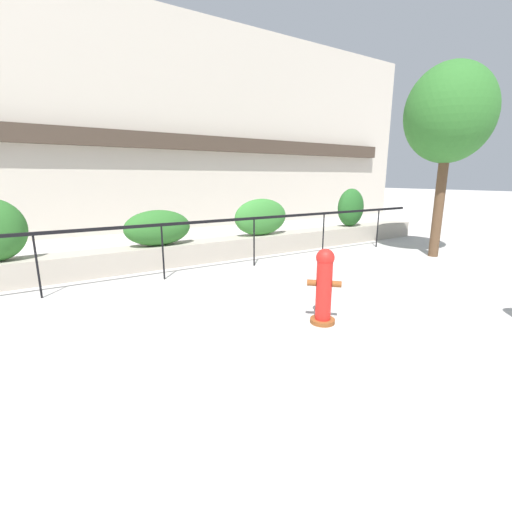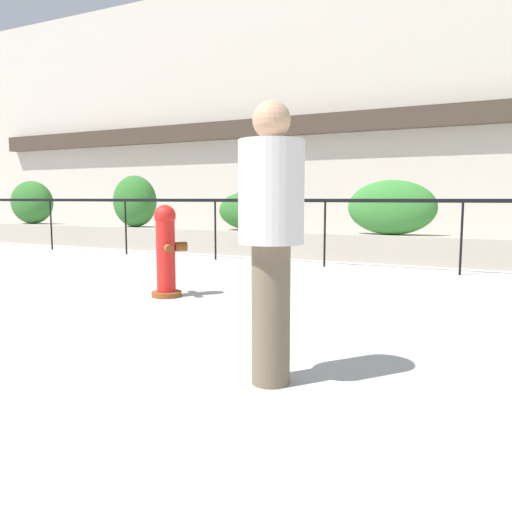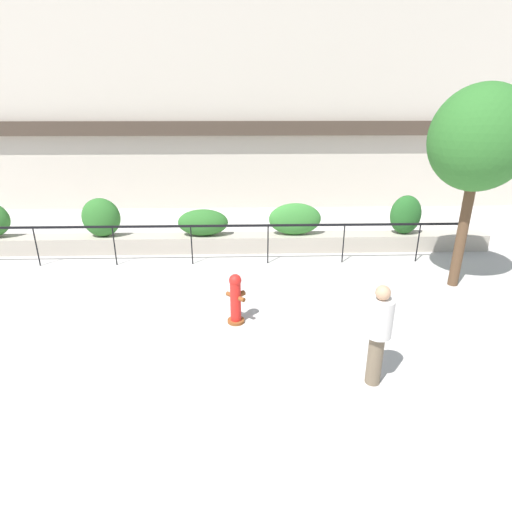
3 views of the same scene
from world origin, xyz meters
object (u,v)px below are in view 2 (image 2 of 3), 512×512
object	(u,v)px
hedge_bush_1	(135,201)
fire_hydrant	(166,250)
hedge_bush_2	(252,211)
hedge_bush_0	(32,202)
hedge_bush_3	(391,208)
pedestrian	(271,226)

from	to	relation	value
hedge_bush_1	fire_hydrant	distance (m)	6.04
hedge_bush_2	fire_hydrant	bearing A→B (deg)	-76.54
hedge_bush_2	fire_hydrant	xyz separation A→B (m)	(1.05, -4.41, -0.36)
hedge_bush_1	hedge_bush_0	bearing A→B (deg)	180.00
hedge_bush_0	fire_hydrant	size ratio (longest dim) A/B	1.26
hedge_bush_0	hedge_bush_3	xyz separation A→B (m)	(9.21, 0.00, -0.06)
fire_hydrant	pedestrian	bearing A→B (deg)	-41.61
hedge_bush_1	hedge_bush_3	bearing A→B (deg)	0.00
hedge_bush_2	hedge_bush_3	distance (m)	2.80
hedge_bush_0	hedge_bush_1	bearing A→B (deg)	0.00
hedge_bush_0	hedge_bush_1	distance (m)	3.38
hedge_bush_2	hedge_bush_3	xyz separation A→B (m)	(2.79, 0.00, 0.08)
hedge_bush_3	fire_hydrant	size ratio (longest dim) A/B	1.47
fire_hydrant	pedestrian	xyz separation A→B (m)	(2.25, -2.00, 0.44)
hedge_bush_0	fire_hydrant	distance (m)	8.69
fire_hydrant	hedge_bush_2	bearing A→B (deg)	103.46
hedge_bush_1	fire_hydrant	world-z (taller)	hedge_bush_1
hedge_bush_2	hedge_bush_3	world-z (taller)	hedge_bush_3
fire_hydrant	pedestrian	distance (m)	3.04
hedge_bush_3	pedestrian	distance (m)	6.43
hedge_bush_2	fire_hydrant	world-z (taller)	hedge_bush_2
fire_hydrant	hedge_bush_0	bearing A→B (deg)	149.48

